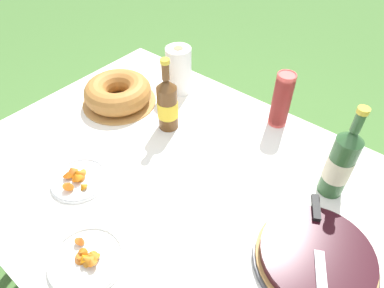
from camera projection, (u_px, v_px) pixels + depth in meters
name	position (u px, v px, depth m)	size (l,w,h in m)	color
ground_plane	(184.00, 279.00, 1.71)	(16.00, 16.00, 0.00)	#4C7A38
garden_table	(181.00, 191.00, 1.23)	(1.53, 1.11, 0.77)	brown
tablecloth	(181.00, 181.00, 1.19)	(1.54, 1.12, 0.10)	white
berry_tart	(316.00, 257.00, 0.93)	(0.34, 0.34, 0.06)	#38383D
serving_knife	(318.00, 241.00, 0.93)	(0.20, 0.34, 0.01)	silver
bundt_cake	(118.00, 93.00, 1.45)	(0.31, 0.31, 0.10)	#B78447
cup_stack	(282.00, 100.00, 1.31)	(0.07, 0.07, 0.23)	#E04C47
cider_bottle_green	(341.00, 163.00, 1.05)	(0.08, 0.08, 0.34)	#2D562D
cider_bottle_amber	(167.00, 104.00, 1.30)	(0.08, 0.08, 0.30)	brown
snack_plate_near	(78.00, 179.00, 1.16)	(0.19, 0.19, 0.05)	white
snack_plate_left	(86.00, 260.00, 0.94)	(0.21, 0.21, 0.05)	white
paper_towel_roll	(179.00, 70.00, 1.49)	(0.11, 0.11, 0.21)	white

